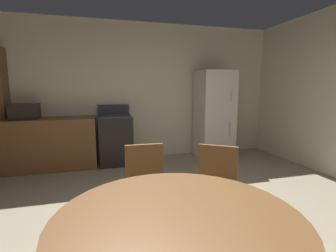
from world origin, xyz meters
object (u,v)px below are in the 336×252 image
refrigerator (214,115)px  chair_northeast (215,186)px  dining_table (178,242)px  chair_north (146,184)px  oven_range (116,139)px  microwave (25,111)px

refrigerator → chair_northeast: 2.87m
dining_table → chair_north: bearing=88.5°
dining_table → oven_range: bearing=92.0°
oven_range → chair_north: 2.42m
refrigerator → chair_north: bearing=-128.0°
refrigerator → dining_table: (-1.87, -3.45, -0.27)m
microwave → chair_northeast: size_ratio=0.51×
oven_range → refrigerator: 2.03m
refrigerator → microwave: bearing=179.2°
microwave → chair_northeast: microwave is taller
oven_range → chair_northeast: size_ratio=1.26×
dining_table → refrigerator: bearing=61.6°
oven_range → chair_northeast: bearing=-73.7°
oven_range → chair_northeast: (0.77, -2.62, 0.03)m
oven_range → microwave: size_ratio=2.50×
chair_northeast → refrigerator: bearing=-169.0°
refrigerator → chair_north: size_ratio=2.02×
chair_northeast → chair_north: same height
oven_range → chair_north: bearing=-86.5°
microwave → refrigerator: bearing=-0.8°
chair_north → oven_range: bearing=-175.0°
oven_range → microwave: microwave is taller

